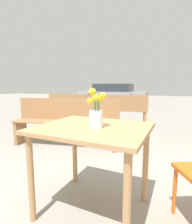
{
  "coord_description": "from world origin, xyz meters",
  "views": [
    {
      "loc": [
        0.49,
        -1.3,
        1.07
      ],
      "look_at": [
        0.04,
        -0.04,
        0.87
      ],
      "focal_mm": 28.0,
      "sensor_mm": 36.0,
      "label": 1
    }
  ],
  "objects": [
    {
      "name": "bench_middle",
      "position": [
        -1.91,
        3.22,
        0.46
      ],
      "size": [
        1.55,
        0.65,
        0.85
      ],
      "color": "#9E7047",
      "rests_on": "ground_plane"
    },
    {
      "name": "parked_car",
      "position": [
        -2.14,
        9.41,
        0.59
      ],
      "size": [
        4.07,
        2.02,
        1.22
      ],
      "color": "gray",
      "rests_on": "ground_plane"
    },
    {
      "name": "bench_near",
      "position": [
        -1.06,
        1.45,
        0.47
      ],
      "size": [
        1.94,
        0.63,
        0.85
      ],
      "color": "#9E7047",
      "rests_on": "ground_plane"
    },
    {
      "name": "bench_far",
      "position": [
        -0.53,
        3.17,
        0.46
      ],
      "size": [
        1.62,
        0.57,
        0.85
      ],
      "color": "#9E7047",
      "rests_on": "ground_plane"
    },
    {
      "name": "table_front",
      "position": [
        0.0,
        0.0,
        0.63
      ],
      "size": [
        0.95,
        0.84,
        0.75
      ],
      "color": "tan",
      "rests_on": "ground_plane"
    },
    {
      "name": "ground_plane",
      "position": [
        0.0,
        0.0,
        0.0
      ],
      "size": [
        40.0,
        40.0,
        0.0
      ],
      "primitive_type": "plane",
      "color": "gray"
    },
    {
      "name": "flower_vase",
      "position": [
        0.04,
        -0.04,
        0.85
      ],
      "size": [
        0.16,
        0.16,
        0.31
      ],
      "color": "silver",
      "rests_on": "table_front"
    }
  ]
}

